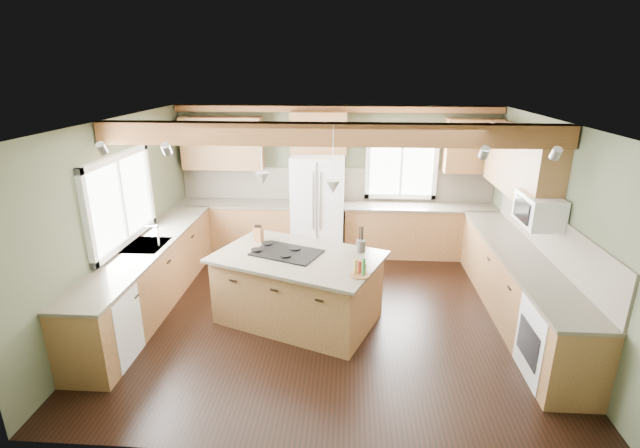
{
  "coord_description": "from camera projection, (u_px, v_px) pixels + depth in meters",
  "views": [
    {
      "loc": [
        0.25,
        -5.65,
        3.23
      ],
      "look_at": [
        -0.14,
        0.3,
        1.19
      ],
      "focal_mm": 26.0,
      "sensor_mm": 36.0,
      "label": 1
    }
  ],
  "objects": [
    {
      "name": "floor",
      "position": [
        329.0,
        313.0,
        6.4
      ],
      "size": [
        5.6,
        5.6,
        0.0
      ],
      "primitive_type": "plane",
      "color": "black",
      "rests_on": "ground"
    },
    {
      "name": "ceiling",
      "position": [
        330.0,
        121.0,
        5.56
      ],
      "size": [
        5.6,
        5.6,
        0.0
      ],
      "primitive_type": "plane",
      "rotation": [
        3.14,
        0.0,
        0.0
      ],
      "color": "silver",
      "rests_on": "wall_back"
    },
    {
      "name": "wall_back",
      "position": [
        336.0,
        179.0,
        8.34
      ],
      "size": [
        5.6,
        0.0,
        5.6
      ],
      "primitive_type": "plane",
      "rotation": [
        1.57,
        0.0,
        0.0
      ],
      "color": "#4D533B",
      "rests_on": "ground"
    },
    {
      "name": "wall_left",
      "position": [
        119.0,
        219.0,
        6.15
      ],
      "size": [
        0.0,
        5.0,
        5.0
      ],
      "primitive_type": "plane",
      "rotation": [
        1.57,
        0.0,
        1.57
      ],
      "color": "#4D533B",
      "rests_on": "ground"
    },
    {
      "name": "wall_right",
      "position": [
        553.0,
        228.0,
        5.8
      ],
      "size": [
        0.0,
        5.0,
        5.0
      ],
      "primitive_type": "plane",
      "rotation": [
        1.57,
        0.0,
        -1.57
      ],
      "color": "#4D533B",
      "rests_on": "ground"
    },
    {
      "name": "ceiling_beam",
      "position": [
        330.0,
        134.0,
        5.43
      ],
      "size": [
        5.55,
        0.26,
        0.26
      ],
      "primitive_type": "cube",
      "color": "brown",
      "rests_on": "ceiling"
    },
    {
      "name": "soffit_trim",
      "position": [
        337.0,
        109.0,
        7.84
      ],
      "size": [
        5.55,
        0.2,
        0.1
      ],
      "primitive_type": "cube",
      "color": "brown",
      "rests_on": "ceiling"
    },
    {
      "name": "backsplash_back",
      "position": [
        336.0,
        184.0,
        8.35
      ],
      "size": [
        5.58,
        0.03,
        0.58
      ],
      "primitive_type": "cube",
      "color": "brown",
      "rests_on": "wall_back"
    },
    {
      "name": "backsplash_right",
      "position": [
        549.0,
        234.0,
        5.88
      ],
      "size": [
        0.03,
        3.7,
        0.58
      ],
      "primitive_type": "cube",
      "color": "brown",
      "rests_on": "wall_right"
    },
    {
      "name": "base_cab_back_left",
      "position": [
        237.0,
        227.0,
        8.44
      ],
      "size": [
        2.02,
        0.6,
        0.88
      ],
      "primitive_type": "cube",
      "color": "brown",
      "rests_on": "floor"
    },
    {
      "name": "counter_back_left",
      "position": [
        235.0,
        203.0,
        8.29
      ],
      "size": [
        2.06,
        0.64,
        0.04
      ],
      "primitive_type": "cube",
      "color": "#484235",
      "rests_on": "base_cab_back_left"
    },
    {
      "name": "base_cab_back_right",
      "position": [
        419.0,
        231.0,
        8.24
      ],
      "size": [
        2.62,
        0.6,
        0.88
      ],
      "primitive_type": "cube",
      "color": "brown",
      "rests_on": "floor"
    },
    {
      "name": "counter_back_right",
      "position": [
        420.0,
        207.0,
        8.09
      ],
      "size": [
        2.66,
        0.64,
        0.04
      ],
      "primitive_type": "cube",
      "color": "#484235",
      "rests_on": "base_cab_back_right"
    },
    {
      "name": "base_cab_left",
      "position": [
        151.0,
        277.0,
        6.46
      ],
      "size": [
        0.6,
        3.7,
        0.88
      ],
      "primitive_type": "cube",
      "color": "brown",
      "rests_on": "floor"
    },
    {
      "name": "counter_left",
      "position": [
        147.0,
        246.0,
        6.31
      ],
      "size": [
        0.64,
        3.74,
        0.04
      ],
      "primitive_type": "cube",
      "color": "#484235",
      "rests_on": "base_cab_left"
    },
    {
      "name": "base_cab_right",
      "position": [
        517.0,
        288.0,
        6.14
      ],
      "size": [
        0.6,
        3.7,
        0.88
      ],
      "primitive_type": "cube",
      "color": "brown",
      "rests_on": "floor"
    },
    {
      "name": "counter_right",
      "position": [
        522.0,
        256.0,
        5.99
      ],
      "size": [
        0.64,
        3.74,
        0.04
      ],
      "primitive_type": "cube",
      "color": "#484235",
      "rests_on": "base_cab_right"
    },
    {
      "name": "upper_cab_back_left",
      "position": [
        222.0,
        143.0,
        8.09
      ],
      "size": [
        1.4,
        0.35,
        0.9
      ],
      "primitive_type": "cube",
      "color": "brown",
      "rests_on": "wall_back"
    },
    {
      "name": "upper_cab_over_fridge",
      "position": [
        319.0,
        133.0,
        7.91
      ],
      "size": [
        0.96,
        0.35,
        0.7
      ],
      "primitive_type": "cube",
      "color": "brown",
      "rests_on": "wall_back"
    },
    {
      "name": "upper_cab_right",
      "position": [
        521.0,
        163.0,
        6.45
      ],
      "size": [
        0.35,
        2.2,
        0.9
      ],
      "primitive_type": "cube",
      "color": "brown",
      "rests_on": "wall_right"
    },
    {
      "name": "upper_cab_back_corner",
      "position": [
        472.0,
        146.0,
        7.82
      ],
      "size": [
        0.9,
        0.35,
        0.9
      ],
      "primitive_type": "cube",
      "color": "brown",
      "rests_on": "wall_back"
    },
    {
      "name": "window_left",
      "position": [
        120.0,
        200.0,
        6.12
      ],
      "size": [
        0.04,
        1.6,
        1.05
      ],
      "primitive_type": "cube",
      "color": "white",
      "rests_on": "wall_left"
    },
    {
      "name": "window_back",
      "position": [
        401.0,
        166.0,
        8.16
      ],
      "size": [
        1.1,
        0.04,
        1.0
      ],
      "primitive_type": "cube",
      "color": "white",
      "rests_on": "wall_back"
    },
    {
      "name": "sink",
      "position": [
        146.0,
        246.0,
        6.31
      ],
      "size": [
        0.5,
        0.65,
        0.03
      ],
      "primitive_type": "cube",
      "color": "#262628",
      "rests_on": "counter_left"
    },
    {
      "name": "faucet",
      "position": [
        158.0,
        236.0,
        6.25
      ],
      "size": [
        0.02,
        0.02,
        0.28
      ],
      "primitive_type": "cylinder",
      "color": "#B2B2B7",
      "rests_on": "sink"
    },
    {
      "name": "dishwasher",
      "position": [
        104.0,
        327.0,
        5.23
      ],
      "size": [
        0.6,
        0.6,
        0.84
      ],
      "primitive_type": "cube",
      "color": "white",
      "rests_on": "floor"
    },
    {
      "name": "oven",
      "position": [
        557.0,
        344.0,
        4.92
      ],
      "size": [
        0.6,
        0.72,
        0.84
      ],
      "primitive_type": "cube",
      "color": "white",
      "rests_on": "floor"
    },
    {
      "name": "microwave",
      "position": [
        539.0,
        210.0,
        5.69
      ],
      "size": [
        0.4,
        0.7,
        0.38
      ],
      "primitive_type": "cube",
      "color": "white",
      "rests_on": "wall_right"
    },
    {
      "name": "pendant_left",
      "position": [
        262.0,
        179.0,
        5.84
      ],
      "size": [
        0.18,
        0.18,
        0.16
      ],
      "primitive_type": "cone",
      "rotation": [
        3.14,
        0.0,
        0.0
      ],
      "color": "#B2B2B7",
      "rests_on": "ceiling"
    },
    {
      "name": "pendant_right",
      "position": [
        333.0,
        187.0,
        5.44
      ],
      "size": [
        0.18,
        0.18,
        0.16
      ],
      "primitive_type": "cone",
      "rotation": [
        3.14,
        0.0,
        0.0
      ],
      "color": "#B2B2B7",
      "rests_on": "ceiling"
    },
    {
      "name": "refrigerator",
      "position": [
        318.0,
        206.0,
        8.12
      ],
      "size": [
        0.9,
        0.74,
        1.8
      ],
      "primitive_type": "cube",
      "color": "white",
      "rests_on": "floor"
    },
    {
      "name": "island",
      "position": [
        298.0,
        289.0,
        6.11
      ],
      "size": [
        2.25,
        1.82,
        0.88
      ],
      "primitive_type": "cube",
      "rotation": [
        0.0,
        0.0,
        -0.38
      ],
      "color": "brown",
      "rests_on": "floor"
    },
    {
      "name": "island_top",
      "position": [
        298.0,
        257.0,
        5.96
      ],
      "size": [
        2.42,
        1.99,
        0.04
      ],
      "primitive_type": "cube",
      "rotation": [
        0.0,
        0.0,
        -0.38
      ],
      "color": "#484235",
      "rests_on": "island"
    },
    {
      "name": "cooktop",
      "position": [
        287.0,
        253.0,
        6.01
      ],
      "size": [
        0.99,
        0.83,
        0.02
      ],
      "primitive_type": "cube",
      "rotation": [
        0.0,
        0.0,
        -0.38
      ],
      "color": "black",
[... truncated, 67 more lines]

